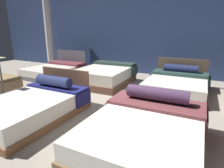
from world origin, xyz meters
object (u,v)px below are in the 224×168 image
Objects in this scene: bed_2 at (145,132)px; support_pillar at (49,31)px; bed_4 at (56,70)px; price_sign at (3,87)px; bed_5 at (105,76)px; bed_6 at (177,84)px; bed_1 at (34,105)px.

bed_2 is 0.61× the size of support_pillar.
bed_4 is 1.90× the size of price_sign.
bed_6 reaches higher than bed_5.
bed_2 is 3.01m from bed_6.
price_sign is at bearing -115.31° from bed_5.
bed_1 is 3.84m from bed_6.
bed_5 is at bearing 66.66° from price_sign.
bed_1 reaches higher than bed_2.
bed_2 reaches higher than bed_5.
bed_4 is at bearing 146.32° from bed_2.
bed_1 is at bearing -48.32° from support_pillar.
support_pillar is (-6.19, 1.27, 1.51)m from bed_6.
price_sign is (-3.52, 0.08, 0.19)m from bed_2.
bed_4 is 0.62× the size of support_pillar.
support_pillar is at bearing 157.93° from bed_5.
bed_1 is at bearing -93.16° from bed_5.
bed_1 reaches higher than bed_5.
bed_1 is 1.02× the size of bed_2.
bed_5 is (2.36, -0.12, 0.07)m from bed_4.
price_sign is (1.16, -2.89, 0.24)m from bed_4.
bed_2 is 3.52m from price_sign.
bed_5 is at bearing -20.10° from support_pillar.
bed_6 is (2.37, 3.03, 0.00)m from bed_1.
bed_2 is 1.87× the size of price_sign.
bed_4 is 1.04× the size of bed_5.
price_sign is at bearing 177.44° from bed_2.
support_pillar is at bearing 122.64° from price_sign.
bed_4 is (-4.68, 2.98, -0.05)m from bed_2.
bed_5 is (0.06, 2.88, 0.04)m from bed_1.
bed_2 is at bearing -0.20° from bed_1.
bed_5 is (-2.32, 2.86, 0.02)m from bed_2.
support_pillar reaches higher than bed_2.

